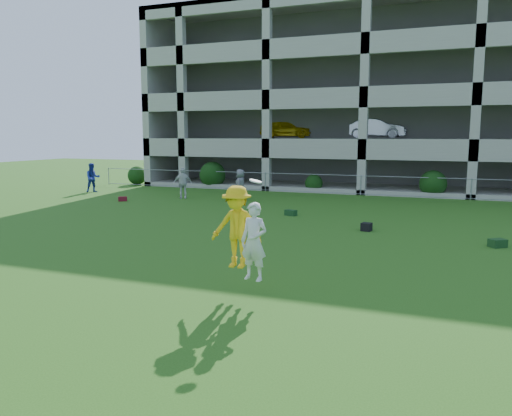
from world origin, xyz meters
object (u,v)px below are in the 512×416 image
at_px(bystander_c, 240,185).
at_px(frisbee_contest, 240,230).
at_px(bystander_b, 183,183).
at_px(bystander_a, 93,178).
at_px(parking_garage, 382,101).
at_px(crate_d, 366,227).

bearing_deg(bystander_c, frisbee_contest, 13.79).
distance_m(bystander_b, frisbee_contest, 17.48).
relative_size(bystander_a, frisbee_contest, 0.84).
relative_size(bystander_c, parking_garage, 0.06).
relative_size(bystander_b, crate_d, 4.93).
bearing_deg(parking_garage, bystander_c, -113.18).
distance_m(bystander_a, bystander_c, 10.06).
distance_m(frisbee_contest, parking_garage, 28.66).
distance_m(bystander_b, parking_garage, 17.26).
relative_size(crate_d, parking_garage, 0.01).
bearing_deg(parking_garage, bystander_a, -140.23).
distance_m(bystander_a, bystander_b, 6.71).
relative_size(bystander_a, bystander_b, 1.05).
height_order(bystander_b, frisbee_contest, frisbee_contest).
bearing_deg(bystander_b, bystander_a, 147.18).
xyz_separation_m(bystander_c, frisbee_contest, (6.31, -14.92, 0.61)).
bearing_deg(bystander_c, bystander_b, -92.83).
xyz_separation_m(crate_d, parking_garage, (-2.06, 19.79, 5.86)).
bearing_deg(parking_garage, frisbee_contest, -88.82).
bearing_deg(bystander_a, frisbee_contest, -90.53).
bearing_deg(parking_garage, crate_d, -84.04).
relative_size(frisbee_contest, parking_garage, 0.07).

